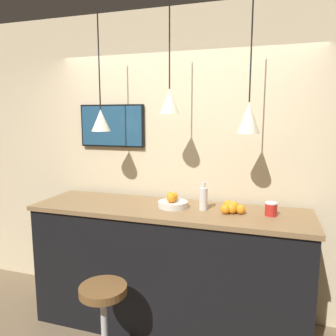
# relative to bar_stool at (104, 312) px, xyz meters

# --- Properties ---
(back_wall) EXTENTS (8.00, 0.06, 2.90)m
(back_wall) POSITION_rel_bar_stool_xyz_m (0.30, 1.08, 0.99)
(back_wall) COLOR beige
(back_wall) RESTS_ON ground_plane
(service_counter) EXTENTS (2.41, 0.67, 1.11)m
(service_counter) POSITION_rel_bar_stool_xyz_m (0.30, 0.63, 0.10)
(service_counter) COLOR black
(service_counter) RESTS_ON ground_plane
(bar_stool) EXTENTS (0.37, 0.37, 0.66)m
(bar_stool) POSITION_rel_bar_stool_xyz_m (0.00, 0.00, 0.00)
(bar_stool) COLOR #B7B7BC
(bar_stool) RESTS_ON ground_plane
(fruit_bowl) EXTENTS (0.26, 0.26, 0.13)m
(fruit_bowl) POSITION_rel_bar_stool_xyz_m (0.33, 0.67, 0.70)
(fruit_bowl) COLOR beige
(fruit_bowl) RESTS_ON service_counter
(orange_pile) EXTENTS (0.20, 0.25, 0.09)m
(orange_pile) POSITION_rel_bar_stool_xyz_m (0.84, 0.68, 0.70)
(orange_pile) COLOR orange
(orange_pile) RESTS_ON service_counter
(juice_bottle) EXTENTS (0.07, 0.07, 0.24)m
(juice_bottle) POSITION_rel_bar_stool_xyz_m (0.61, 0.67, 0.76)
(juice_bottle) COLOR silver
(juice_bottle) RESTS_ON service_counter
(spread_jar) EXTENTS (0.10, 0.10, 0.11)m
(spread_jar) POSITION_rel_bar_stool_xyz_m (1.16, 0.67, 0.71)
(spread_jar) COLOR red
(spread_jar) RESTS_ON service_counter
(pendant_lamp_left) EXTENTS (0.17, 0.17, 1.04)m
(pendant_lamp_left) POSITION_rel_bar_stool_xyz_m (-0.35, 0.67, 1.42)
(pendant_lamp_left) COLOR black
(pendant_lamp_middle) EXTENTS (0.17, 0.17, 0.88)m
(pendant_lamp_middle) POSITION_rel_bar_stool_xyz_m (0.30, 0.67, 1.57)
(pendant_lamp_middle) COLOR black
(pendant_lamp_right) EXTENTS (0.18, 0.18, 1.04)m
(pendant_lamp_right) POSITION_rel_bar_stool_xyz_m (0.95, 0.67, 1.44)
(pendant_lamp_right) COLOR black
(mounted_tv) EXTENTS (0.69, 0.04, 0.43)m
(mounted_tv) POSITION_rel_bar_stool_xyz_m (-0.42, 1.03, 1.35)
(mounted_tv) COLOR black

